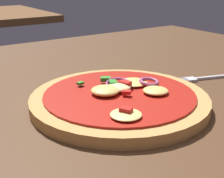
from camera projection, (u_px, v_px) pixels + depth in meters
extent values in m
cube|color=#4C301C|center=(98.00, 127.00, 0.46)|extent=(1.36, 1.09, 0.03)
cylinder|color=tan|center=(119.00, 100.00, 0.49)|extent=(0.27, 0.27, 0.02)
cylinder|color=#A81C11|center=(119.00, 94.00, 0.48)|extent=(0.23, 0.23, 0.00)
ellipsoid|color=#E5BC60|center=(105.00, 90.00, 0.48)|extent=(0.04, 0.04, 0.01)
ellipsoid|color=#E5BC60|center=(134.00, 82.00, 0.52)|extent=(0.05, 0.05, 0.01)
ellipsoid|color=#F4DB8E|center=(119.00, 87.00, 0.49)|extent=(0.04, 0.04, 0.01)
ellipsoid|color=#EFCC72|center=(126.00, 114.00, 0.40)|extent=(0.04, 0.04, 0.01)
ellipsoid|color=#E5BC60|center=(156.00, 91.00, 0.48)|extent=(0.04, 0.04, 0.01)
torus|color=#B25984|center=(149.00, 82.00, 0.51)|extent=(0.04, 0.04, 0.01)
torus|color=#93386B|center=(118.00, 84.00, 0.50)|extent=(0.06, 0.06, 0.01)
cube|color=#2D8C28|center=(113.00, 83.00, 0.50)|extent=(0.02, 0.02, 0.01)
cube|color=red|center=(126.00, 110.00, 0.40)|extent=(0.02, 0.02, 0.01)
cube|color=red|center=(125.00, 83.00, 0.50)|extent=(0.02, 0.02, 0.01)
cube|color=#2D8C28|center=(80.00, 83.00, 0.51)|extent=(0.01, 0.01, 0.00)
cube|color=red|center=(126.00, 92.00, 0.47)|extent=(0.01, 0.01, 0.00)
cube|color=#2D8C28|center=(106.00, 79.00, 0.52)|extent=(0.02, 0.02, 0.01)
cube|color=silver|center=(223.00, 76.00, 0.62)|extent=(0.12, 0.04, 0.01)
cube|color=silver|center=(191.00, 79.00, 0.60)|extent=(0.02, 0.02, 0.01)
cube|color=silver|center=(175.00, 80.00, 0.60)|extent=(0.04, 0.01, 0.00)
cube|color=silver|center=(176.00, 80.00, 0.59)|extent=(0.04, 0.01, 0.00)
cube|color=silver|center=(178.00, 81.00, 0.59)|extent=(0.04, 0.01, 0.00)
cube|color=silver|center=(179.00, 82.00, 0.58)|extent=(0.04, 0.01, 0.00)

